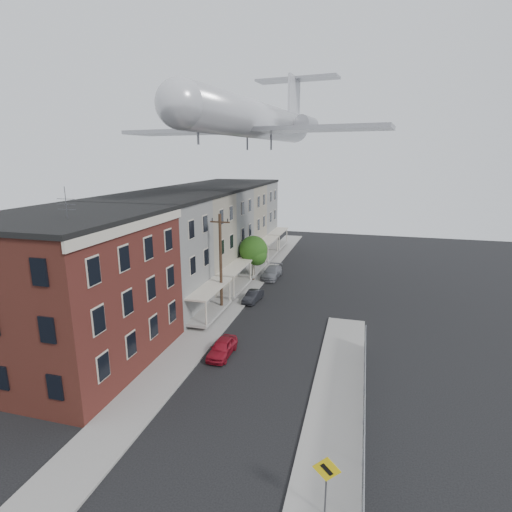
{
  "coord_description": "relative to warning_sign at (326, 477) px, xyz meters",
  "views": [
    {
      "loc": [
        6.35,
        -14.02,
        13.77
      ],
      "look_at": [
        0.75,
        6.54,
        8.46
      ],
      "focal_mm": 28.0,
      "sensor_mm": 36.0,
      "label": 1
    }
  ],
  "objects": [
    {
      "name": "ground",
      "position": [
        -5.6,
        1.03,
        -1.88
      ],
      "size": [
        120.0,
        120.0,
        0.0
      ],
      "primitive_type": "plane",
      "color": "black",
      "rests_on": "ground"
    },
    {
      "name": "sidewalk_left",
      "position": [
        -11.1,
        25.03,
        -1.82
      ],
      "size": [
        3.0,
        62.0,
        0.12
      ],
      "primitive_type": "cube",
      "color": "gray",
      "rests_on": "ground"
    },
    {
      "name": "sidewalk_right",
      "position": [
        -0.1,
        7.03,
        -1.82
      ],
      "size": [
        3.0,
        26.0,
        0.12
      ],
      "primitive_type": "cube",
      "color": "gray",
      "rests_on": "ground"
    },
    {
      "name": "curb_left",
      "position": [
        -9.65,
        25.03,
        -1.81
      ],
      "size": [
        0.15,
        62.0,
        0.14
      ],
      "primitive_type": "cube",
      "color": "gray",
      "rests_on": "ground"
    },
    {
      "name": "curb_right",
      "position": [
        -1.55,
        7.03,
        -1.81
      ],
      "size": [
        0.15,
        26.0,
        0.14
      ],
      "primitive_type": "cube",
      "color": "gray",
      "rests_on": "ground"
    },
    {
      "name": "corner_building",
      "position": [
        -17.6,
        8.03,
        3.28
      ],
      "size": [
        10.31,
        12.3,
        12.15
      ],
      "color": "black",
      "rests_on": "ground"
    },
    {
      "name": "row_house_a",
      "position": [
        -17.56,
        17.53,
        3.25
      ],
      "size": [
        11.98,
        7.0,
        10.3
      ],
      "color": "slate",
      "rests_on": "ground"
    },
    {
      "name": "row_house_b",
      "position": [
        -17.56,
        24.53,
        3.25
      ],
      "size": [
        11.98,
        7.0,
        10.3
      ],
      "color": "gray",
      "rests_on": "ground"
    },
    {
      "name": "row_house_c",
      "position": [
        -17.56,
        31.53,
        3.25
      ],
      "size": [
        11.98,
        7.0,
        10.3
      ],
      "color": "slate",
      "rests_on": "ground"
    },
    {
      "name": "row_house_d",
      "position": [
        -17.56,
        38.53,
        3.25
      ],
      "size": [
        11.98,
        7.0,
        10.3
      ],
      "color": "gray",
      "rests_on": "ground"
    },
    {
      "name": "row_house_e",
      "position": [
        -17.56,
        45.53,
        3.25
      ],
      "size": [
        11.98,
        7.0,
        10.3
      ],
      "color": "slate",
      "rests_on": "ground"
    },
    {
      "name": "chainlink_fence",
      "position": [
        1.4,
        6.03,
        -0.89
      ],
      "size": [
        0.06,
        18.06,
        1.9
      ],
      "color": "gray",
      "rests_on": "ground"
    },
    {
      "name": "warning_sign",
      "position": [
        0.0,
        0.0,
        0.0
      ],
      "size": [
        1.1,
        0.11,
        2.8
      ],
      "color": "#515156",
      "rests_on": "ground"
    },
    {
      "name": "utility_pole",
      "position": [
        -11.2,
        19.03,
        2.79
      ],
      "size": [
        1.8,
        0.26,
        9.0
      ],
      "color": "black",
      "rests_on": "ground"
    },
    {
      "name": "street_tree",
      "position": [
        -10.87,
        28.95,
        1.57
      ],
      "size": [
        3.22,
        3.2,
        5.2
      ],
      "color": "black",
      "rests_on": "ground"
    },
    {
      "name": "car_near",
      "position": [
        -8.37,
        11.35,
        -1.28
      ],
      "size": [
        1.45,
        3.53,
        1.2
      ],
      "primitive_type": "imported",
      "rotation": [
        0.0,
        0.0,
        -0.01
      ],
      "color": "maroon",
      "rests_on": "ground"
    },
    {
      "name": "car_mid",
      "position": [
        -9.2,
        22.44,
        -1.34
      ],
      "size": [
        1.48,
        3.37,
        1.08
      ],
      "primitive_type": "imported",
      "rotation": [
        0.0,
        0.0,
        -0.11
      ],
      "color": "black",
      "rests_on": "ground"
    },
    {
      "name": "car_far",
      "position": [
        -9.2,
        30.55,
        -1.23
      ],
      "size": [
        1.98,
        4.57,
        1.31
      ],
      "primitive_type": "imported",
      "rotation": [
        0.0,
        0.0,
        -0.03
      ],
      "color": "slate",
      "rests_on": "ground"
    },
    {
      "name": "airplane",
      "position": [
        -10.0,
        27.06,
        15.42
      ],
      "size": [
        26.45,
        30.21,
        8.69
      ],
      "color": "silver",
      "rests_on": "ground"
    }
  ]
}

